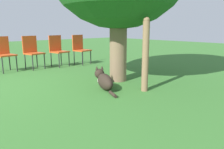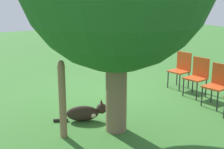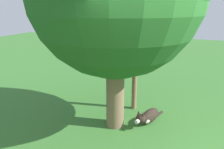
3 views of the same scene
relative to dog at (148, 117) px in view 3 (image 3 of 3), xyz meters
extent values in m
cylinder|color=#7A6047|center=(-0.30, 0.65, 0.75)|extent=(0.37, 0.37, 1.82)
ellipsoid|color=#2D231C|center=(0.07, -0.03, -0.01)|extent=(0.66, 0.45, 0.30)
ellipsoid|color=silver|center=(-0.09, 0.04, -0.03)|extent=(0.27, 0.26, 0.18)
sphere|color=#2D231C|center=(-0.27, 0.11, 0.07)|extent=(0.26, 0.26, 0.20)
cylinder|color=silver|center=(-0.38, 0.15, 0.06)|extent=(0.11, 0.11, 0.08)
cone|color=#2D231C|center=(-0.29, 0.06, 0.19)|extent=(0.06, 0.06, 0.09)
cone|color=#2D231C|center=(-0.25, 0.16, 0.19)|extent=(0.06, 0.06, 0.09)
cylinder|color=#2D231C|center=(0.46, -0.18, -0.13)|extent=(0.28, 0.16, 0.06)
cylinder|color=#846647|center=(0.62, 0.46, 0.47)|extent=(0.12, 0.12, 1.26)
sphere|color=#846647|center=(0.62, 0.46, 1.12)|extent=(0.11, 0.11, 0.11)
camera|label=1|loc=(3.13, -2.59, 1.00)|focal=35.00mm
camera|label=2|loc=(2.18, 5.18, 2.21)|focal=50.00mm
camera|label=3|loc=(-4.23, -0.61, 2.26)|focal=35.00mm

